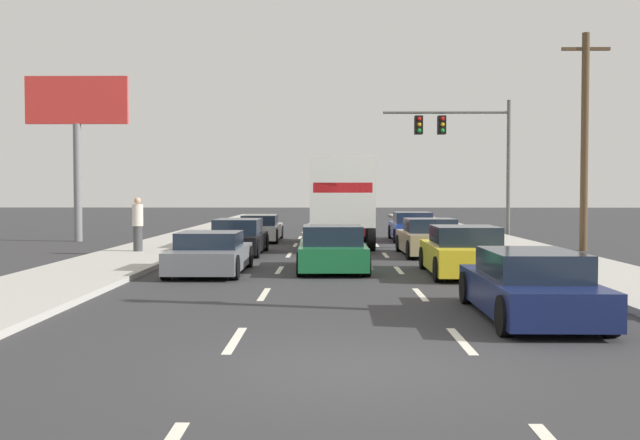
{
  "coord_description": "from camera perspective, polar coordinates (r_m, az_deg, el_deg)",
  "views": [
    {
      "loc": [
        -0.28,
        -9.36,
        2.24
      ],
      "look_at": [
        -0.57,
        13.92,
        1.35
      ],
      "focal_mm": 41.7,
      "sensor_mm": 36.0,
      "label": 1
    }
  ],
  "objects": [
    {
      "name": "traffic_signal_mast",
      "position": [
        39.3,
        10.49,
        6.3
      ],
      "size": [
        6.61,
        0.69,
        6.97
      ],
      "color": "#595B56",
      "rests_on": "ground_plane"
    },
    {
      "name": "utility_pole_mid",
      "position": [
        29.72,
        19.64,
        5.89
      ],
      "size": [
        1.8,
        0.28,
        8.17
      ],
      "color": "brown",
      "rests_on": "ground_plane"
    },
    {
      "name": "lane_markings",
      "position": [
        31.16,
        1.23,
        -1.92
      ],
      "size": [
        3.54,
        62.0,
        0.01
      ],
      "color": "silver",
      "rests_on": "ground_plane"
    },
    {
      "name": "car_gray",
      "position": [
        20.58,
        -8.42,
        -2.61
      ],
      "size": [
        1.97,
        4.28,
        1.14
      ],
      "color": "slate",
      "rests_on": "ground_plane"
    },
    {
      "name": "car_tan",
      "position": [
        26.33,
        8.4,
        -1.43
      ],
      "size": [
        2.04,
        4.31,
        1.3
      ],
      "color": "tan",
      "rests_on": "ground_plane"
    },
    {
      "name": "car_navy",
      "position": [
        13.65,
        15.78,
        -4.94
      ],
      "size": [
        1.84,
        4.49,
        1.21
      ],
      "color": "#141E4C",
      "rests_on": "ground_plane"
    },
    {
      "name": "car_silver",
      "position": [
        33.7,
        -4.59,
        -0.7
      ],
      "size": [
        1.82,
        4.69,
        1.18
      ],
      "color": "#B7BABF",
      "rests_on": "ground_plane"
    },
    {
      "name": "ground_plane",
      "position": [
        34.44,
        1.18,
        -1.54
      ],
      "size": [
        140.0,
        140.0,
        0.0
      ],
      "primitive_type": "plane",
      "color": "#333335"
    },
    {
      "name": "sidewalk_left",
      "position": [
        30.16,
        -11.85,
        -1.98
      ],
      "size": [
        3.17,
        80.0,
        0.14
      ],
      "primitive_type": "cube",
      "color": "#B2AFA8",
      "rests_on": "ground_plane"
    },
    {
      "name": "pedestrian_near_corner",
      "position": [
        26.94,
        -13.81,
        -0.3
      ],
      "size": [
        0.38,
        0.38,
        1.9
      ],
      "color": "#3F3F42",
      "rests_on": "sidewalk_left"
    },
    {
      "name": "car_black",
      "position": [
        26.73,
        -6.32,
        -1.38
      ],
      "size": [
        1.91,
        4.34,
        1.26
      ],
      "color": "black",
      "rests_on": "ground_plane"
    },
    {
      "name": "sidewalk_right",
      "position": [
        30.29,
        14.31,
        -1.98
      ],
      "size": [
        3.17,
        80.0,
        0.14
      ],
      "primitive_type": "cube",
      "color": "#B2AFA8",
      "rests_on": "ground_plane"
    },
    {
      "name": "box_truck",
      "position": [
        30.01,
        1.58,
        1.78
      ],
      "size": [
        2.57,
        7.94,
        3.55
      ],
      "color": "white",
      "rests_on": "ground_plane"
    },
    {
      "name": "car_green",
      "position": [
        21.04,
        0.95,
        -2.31
      ],
      "size": [
        2.02,
        4.26,
        1.29
      ],
      "color": "#196B38",
      "rests_on": "ground_plane"
    },
    {
      "name": "car_yellow",
      "position": [
        20.21,
        10.96,
        -2.48
      ],
      "size": [
        2.0,
        4.25,
        1.33
      ],
      "color": "yellow",
      "rests_on": "ground_plane"
    },
    {
      "name": "roadside_billboard",
      "position": [
        35.21,
        -18.15,
        7.19
      ],
      "size": [
        4.59,
        0.36,
        7.39
      ],
      "color": "slate",
      "rests_on": "ground_plane"
    },
    {
      "name": "car_blue",
      "position": [
        34.0,
        7.06,
        -0.57
      ],
      "size": [
        1.95,
        4.34,
        1.32
      ],
      "color": "#1E389E",
      "rests_on": "ground_plane"
    }
  ]
}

